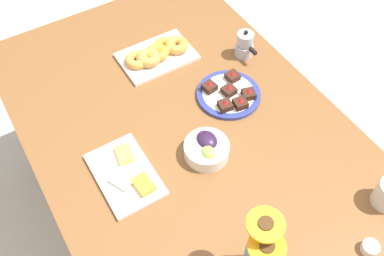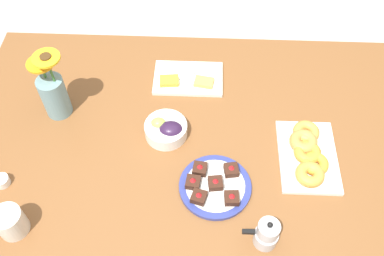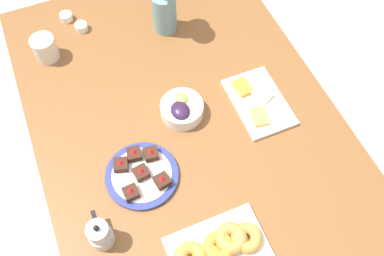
% 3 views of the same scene
% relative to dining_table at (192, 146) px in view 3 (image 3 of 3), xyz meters
% --- Properties ---
extents(ground_plane, '(6.00, 6.00, 0.00)m').
position_rel_dining_table_xyz_m(ground_plane, '(0.00, 0.00, -0.65)').
color(ground_plane, '#B7B2A8').
extents(dining_table, '(1.60, 1.00, 0.74)m').
position_rel_dining_table_xyz_m(dining_table, '(0.00, 0.00, 0.00)').
color(dining_table, brown).
rests_on(dining_table, ground_plane).
extents(coffee_mug, '(0.12, 0.09, 0.09)m').
position_rel_dining_table_xyz_m(coffee_mug, '(0.51, 0.37, 0.13)').
color(coffee_mug, beige).
rests_on(coffee_mug, dining_table).
extents(grape_bowl, '(0.15, 0.15, 0.07)m').
position_rel_dining_table_xyz_m(grape_bowl, '(0.09, 0.01, 0.12)').
color(grape_bowl, white).
rests_on(grape_bowl, dining_table).
extents(cheese_platter, '(0.26, 0.17, 0.03)m').
position_rel_dining_table_xyz_m(cheese_platter, '(0.03, -0.26, 0.10)').
color(cheese_platter, white).
rests_on(cheese_platter, dining_table).
extents(croissant_platter, '(0.19, 0.28, 0.05)m').
position_rel_dining_table_xyz_m(croissant_platter, '(-0.38, 0.08, 0.11)').
color(croissant_platter, white).
rests_on(croissant_platter, dining_table).
extents(jam_cup_honey, '(0.05, 0.05, 0.03)m').
position_rel_dining_table_xyz_m(jam_cup_honey, '(0.59, 0.21, 0.10)').
color(jam_cup_honey, white).
rests_on(jam_cup_honey, dining_table).
extents(jam_cup_berry, '(0.05, 0.05, 0.03)m').
position_rel_dining_table_xyz_m(jam_cup_berry, '(0.67, 0.26, 0.10)').
color(jam_cup_berry, white).
rests_on(jam_cup_berry, dining_table).
extents(dessert_plate, '(0.23, 0.23, 0.05)m').
position_rel_dining_table_xyz_m(dessert_plate, '(-0.08, 0.20, 0.10)').
color(dessert_plate, navy).
rests_on(dessert_plate, dining_table).
extents(flower_vase, '(0.12, 0.11, 0.27)m').
position_rel_dining_table_xyz_m(flower_vase, '(0.48, -0.09, 0.18)').
color(flower_vase, '#6B939E').
rests_on(flower_vase, dining_table).
extents(moka_pot, '(0.11, 0.07, 0.12)m').
position_rel_dining_table_xyz_m(moka_pot, '(-0.23, 0.37, 0.13)').
color(moka_pot, '#B7B7BC').
rests_on(moka_pot, dining_table).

